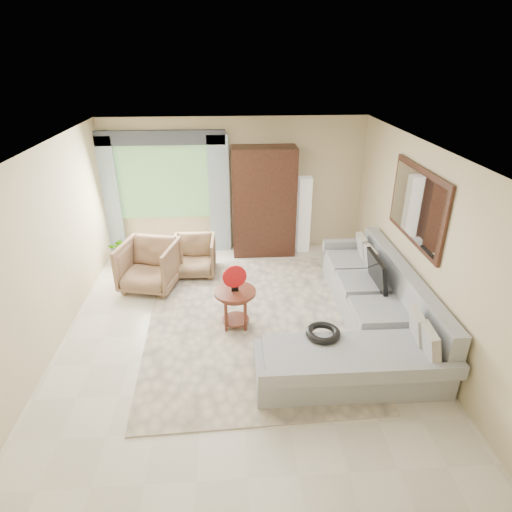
{
  "coord_description": "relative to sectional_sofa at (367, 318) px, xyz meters",
  "views": [
    {
      "loc": [
        -0.1,
        -5.08,
        3.67
      ],
      "look_at": [
        0.25,
        0.35,
        1.05
      ],
      "focal_mm": 30.0,
      "sensor_mm": 36.0,
      "label": 1
    }
  ],
  "objects": [
    {
      "name": "ground",
      "position": [
        -1.78,
        0.18,
        -0.28
      ],
      "size": [
        6.0,
        6.0,
        0.0
      ],
      "primitive_type": "plane",
      "color": "silver",
      "rests_on": "ground"
    },
    {
      "name": "area_rug",
      "position": [
        -1.62,
        0.44,
        -0.27
      ],
      "size": [
        3.15,
        4.11,
        0.02
      ],
      "primitive_type": "cube",
      "rotation": [
        0.0,
        0.0,
        0.04
      ],
      "color": "beige",
      "rests_on": "ground"
    },
    {
      "name": "sectional_sofa",
      "position": [
        0.0,
        0.0,
        0.0
      ],
      "size": [
        2.3,
        3.46,
        0.9
      ],
      "color": "#A5A9AE",
      "rests_on": "ground"
    },
    {
      "name": "tv_screen",
      "position": [
        0.27,
        0.58,
        0.44
      ],
      "size": [
        0.14,
        0.74,
        0.48
      ],
      "primitive_type": "cube",
      "rotation": [
        0.0,
        -0.17,
        0.0
      ],
      "color": "black",
      "rests_on": "sectional_sofa"
    },
    {
      "name": "garden_hose",
      "position": [
        -0.78,
        -0.65,
        0.26
      ],
      "size": [
        0.43,
        0.43,
        0.09
      ],
      "primitive_type": "torus",
      "color": "black",
      "rests_on": "sectional_sofa"
    },
    {
      "name": "coffee_table",
      "position": [
        -1.84,
        0.34,
        0.03
      ],
      "size": [
        0.6,
        0.6,
        0.6
      ],
      "rotation": [
        0.0,
        0.0,
        0.38
      ],
      "color": "#4A1F13",
      "rests_on": "ground"
    },
    {
      "name": "red_disc",
      "position": [
        -1.84,
        0.34,
        0.55
      ],
      "size": [
        0.34,
        0.08,
        0.34
      ],
      "primitive_type": "cylinder",
      "rotation": [
        1.57,
        0.0,
        0.16
      ],
      "color": "red",
      "rests_on": "coffee_table"
    },
    {
      "name": "armchair_left",
      "position": [
        -3.27,
        1.59,
        0.13
      ],
      "size": [
        1.07,
        1.08,
        0.82
      ],
      "primitive_type": "imported",
      "rotation": [
        0.0,
        0.0,
        -0.24
      ],
      "color": "#91674F",
      "rests_on": "ground"
    },
    {
      "name": "armchair_right",
      "position": [
        -2.55,
        2.05,
        0.06
      ],
      "size": [
        0.75,
        0.77,
        0.69
      ],
      "primitive_type": "imported",
      "rotation": [
        0.0,
        0.0,
        -0.02
      ],
      "color": "#8C704C",
      "rests_on": "ground"
    },
    {
      "name": "potted_plant",
      "position": [
        -3.98,
        2.65,
        -0.04
      ],
      "size": [
        0.49,
        0.44,
        0.5
      ],
      "primitive_type": "imported",
      "rotation": [
        0.0,
        0.0,
        0.13
      ],
      "color": "#999999",
      "rests_on": "ground"
    },
    {
      "name": "armoire",
      "position": [
        -1.23,
        2.9,
        0.77
      ],
      "size": [
        1.2,
        0.55,
        2.1
      ],
      "primitive_type": "cube",
      "color": "black",
      "rests_on": "ground"
    },
    {
      "name": "floor_lamp",
      "position": [
        -0.43,
        2.96,
        0.47
      ],
      "size": [
        0.24,
        0.24,
        1.5
      ],
      "primitive_type": "cube",
      "color": "silver",
      "rests_on": "ground"
    },
    {
      "name": "window",
      "position": [
        -3.13,
        3.15,
        1.12
      ],
      "size": [
        1.8,
        0.04,
        1.4
      ],
      "primitive_type": "cube",
      "color": "#669E59",
      "rests_on": "wall_back"
    },
    {
      "name": "curtain_left",
      "position": [
        -4.18,
        3.06,
        0.87
      ],
      "size": [
        0.4,
        0.08,
        2.3
      ],
      "primitive_type": "cube",
      "color": "#9EB7CC",
      "rests_on": "ground"
    },
    {
      "name": "curtain_right",
      "position": [
        -2.08,
        3.06,
        0.87
      ],
      "size": [
        0.4,
        0.08,
        2.3
      ],
      "primitive_type": "cube",
      "color": "#9EB7CC",
      "rests_on": "ground"
    },
    {
      "name": "valance",
      "position": [
        -3.13,
        3.08,
        1.97
      ],
      "size": [
        2.4,
        0.12,
        0.26
      ],
      "primitive_type": "cube",
      "color": "#1E232D",
      "rests_on": "wall_back"
    },
    {
      "name": "wall_mirror",
      "position": [
        0.68,
        0.53,
        1.47
      ],
      "size": [
        0.05,
        1.7,
        1.05
      ],
      "color": "black",
      "rests_on": "wall_right"
    }
  ]
}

